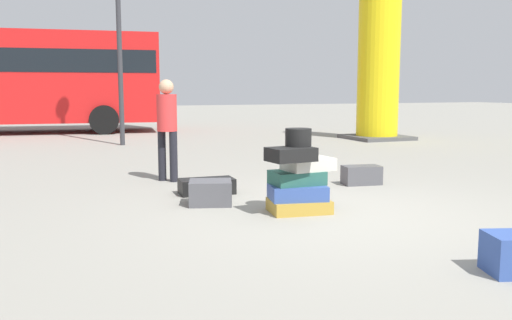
% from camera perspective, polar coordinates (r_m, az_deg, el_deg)
% --- Properties ---
extents(ground_plane, '(80.00, 80.00, 0.00)m').
position_cam_1_polar(ground_plane, '(6.14, 8.51, -5.70)').
color(ground_plane, gray).
extents(suitcase_tower, '(0.87, 0.61, 0.96)m').
position_cam_1_polar(suitcase_tower, '(6.15, 4.52, -2.00)').
color(suitcase_tower, '#B28C33').
rests_on(suitcase_tower, ground).
extents(suitcase_charcoal_right_side, '(0.59, 0.37, 0.28)m').
position_cam_1_polar(suitcase_charcoal_right_side, '(8.08, 11.07, -1.57)').
color(suitcase_charcoal_right_side, '#4C4C51').
rests_on(suitcase_charcoal_right_side, ground).
extents(suitcase_charcoal_left_side, '(0.61, 0.55, 0.29)m').
position_cam_1_polar(suitcase_charcoal_left_side, '(6.58, -4.83, -3.45)').
color(suitcase_charcoal_left_side, '#4C4C51').
rests_on(suitcase_charcoal_left_side, ground).
extents(suitcase_black_upright_blue, '(0.74, 0.40, 0.20)m').
position_cam_1_polar(suitcase_black_upright_blue, '(7.27, -5.22, -2.77)').
color(suitcase_black_upright_blue, black).
rests_on(suitcase_black_upright_blue, ground).
extents(person_bearded_onlooker, '(0.30, 0.30, 1.54)m').
position_cam_1_polar(person_bearded_onlooker, '(8.24, -9.38, 4.07)').
color(person_bearded_onlooker, black).
rests_on(person_bearded_onlooker, ground).
extents(yellow_dummy_statue, '(1.60, 1.60, 4.70)m').
position_cam_1_polar(yellow_dummy_statue, '(15.48, 12.81, 9.95)').
color(yellow_dummy_statue, yellow).
rests_on(yellow_dummy_statue, ground).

